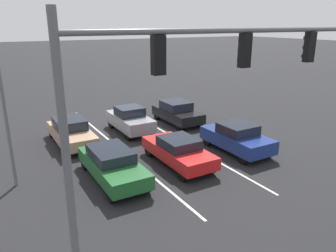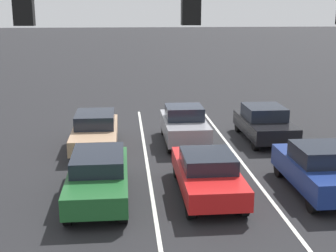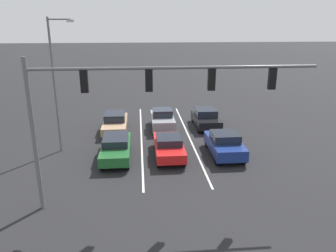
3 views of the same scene
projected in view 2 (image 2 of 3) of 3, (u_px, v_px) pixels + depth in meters
The scene contains 10 objects.
ground_plane at pixel (184, 140), 21.10m from camera, with size 240.00×240.00×0.00m, color black.
lane_stripe_left_divider at pixel (237, 156), 18.82m from camera, with size 0.12×17.07×0.01m, color silver.
lane_stripe_center_divider at pixel (146, 158), 18.49m from camera, with size 0.12×17.07×0.01m, color silver.
car_darkgreen_rightlane_front at pixel (98, 175), 14.51m from camera, with size 1.80×4.66×1.44m.
car_navy_leftlane_front at pixel (321, 169), 14.98m from camera, with size 1.94×4.16×1.56m.
car_red_midlane_front at pixel (207, 173), 14.78m from camera, with size 1.80×4.48×1.40m.
car_gray_midlane_second at pixel (184, 125), 20.43m from camera, with size 1.79×4.02×1.65m.
car_tan_rightlane_second at pixel (95, 130), 19.84m from camera, with size 1.84×4.67×1.47m.
car_black_leftlane_second at pixel (265, 123), 20.96m from camera, with size 1.91×4.12×1.52m.
traffic_signal_gantry at pixel (147, 34), 7.95m from camera, with size 12.76×0.37×7.08m.
Camera 2 is at (2.63, 20.14, 5.83)m, focal length 50.00 mm.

